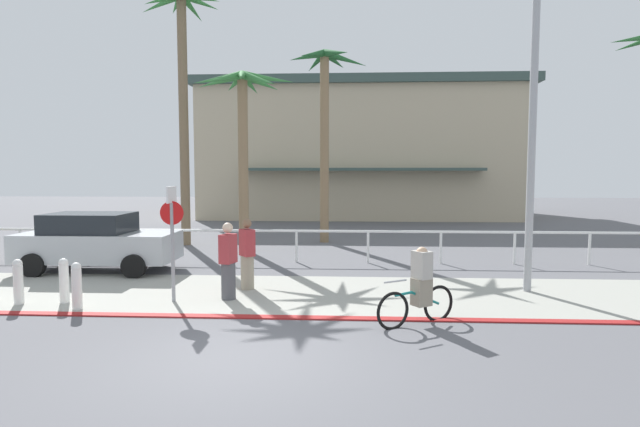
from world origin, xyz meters
name	(u,v)px	position (x,y,z in m)	size (l,w,h in m)	color
ground_plane	(301,255)	(0.00, 10.00, 0.00)	(80.00, 80.00, 0.00)	#5B5B60
sidewalk_strip	(278,293)	(0.00, 4.20, 0.01)	(44.00, 4.00, 0.02)	#9E9E93
curb_paint	(265,317)	(0.00, 2.20, 0.01)	(44.00, 0.24, 0.03)	maroon
building_backdrop	(360,152)	(2.39, 27.45, 4.20)	(19.99, 12.32, 8.37)	#BCAD8E
rail_fence	(296,236)	(0.00, 8.50, 0.84)	(22.78, 0.08, 1.04)	white
stop_sign_bike_lane	(172,227)	(-2.21, 3.32, 1.68)	(0.52, 0.56, 2.56)	gray
bollard_0	(18,281)	(-5.48, 2.90, 0.52)	(0.20, 0.20, 1.00)	white
bollard_1	(64,280)	(-4.55, 3.06, 0.52)	(0.20, 0.20, 1.00)	white
bollard_2	(77,285)	(-4.01, 2.58, 0.52)	(0.20, 0.20, 1.00)	white
streetlight_curb	(537,111)	(5.94, 4.51, 4.28)	(0.24, 2.54, 7.50)	#9EA0A5
palm_tree_1	(182,57)	(-4.76, 12.23, 7.27)	(3.38, 3.44, 9.73)	#756047
palm_tree_2	(242,109)	(-2.15, 10.74, 5.10)	(3.73, 3.24, 6.45)	#846B4C
palm_tree_3	(325,103)	(0.71, 13.22, 5.61)	(3.16, 3.15, 7.73)	#846B4C
car_silver_1	(96,242)	(-5.60, 6.66, 0.87)	(4.40, 2.02, 1.69)	#B2B7BC
cyclist_teal_0	(420,288)	(2.99, 1.96, 0.69)	(1.57, 1.03, 1.50)	black
pedestrian_0	(228,264)	(-1.04, 3.58, 0.81)	(0.40, 0.46, 1.75)	#4C4C51
pedestrian_1	(247,257)	(-0.81, 4.59, 0.81)	(0.45, 0.48, 1.75)	gray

